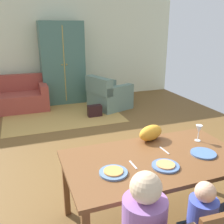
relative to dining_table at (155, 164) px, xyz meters
name	(u,v)px	position (x,y,z in m)	size (l,w,h in m)	color
ground_plane	(98,148)	(-0.02, 1.86, -0.70)	(6.64, 6.67, 0.02)	brown
back_wall	(61,50)	(-0.02, 5.25, 0.66)	(6.64, 0.10, 2.70)	beige
dining_table	(155,164)	(0.00, 0.00, 0.00)	(1.75, 0.97, 0.76)	brown
plate_near_man	(113,173)	(-0.48, -0.12, 0.08)	(0.25, 0.25, 0.02)	#59799E
pizza_near_man	(113,171)	(-0.48, -0.12, 0.09)	(0.17, 0.17, 0.01)	#E19246
plate_near_child	(165,166)	(0.00, -0.18, 0.08)	(0.25, 0.25, 0.02)	#4F6EA2
pizza_near_child	(166,164)	(0.00, -0.18, 0.09)	(0.17, 0.17, 0.01)	#DC9353
plate_near_woman	(203,153)	(0.48, -0.10, 0.08)	(0.25, 0.25, 0.02)	#4D70A6
wine_glass	(199,130)	(0.63, 0.18, 0.20)	(0.07, 0.07, 0.19)	silver
fork	(133,165)	(-0.26, -0.05, 0.07)	(0.02, 0.15, 0.01)	silver
knife	(164,150)	(0.16, 0.10, 0.07)	(0.01, 0.17, 0.01)	silver
cat	(151,133)	(0.15, 0.39, 0.16)	(0.32, 0.16, 0.17)	orange
area_rug	(63,115)	(-0.31, 3.72, -0.69)	(2.60, 1.80, 0.01)	#B38B44
couch	(13,98)	(-1.34, 4.58, -0.39)	(1.61, 0.86, 0.82)	#983D32
armchair	(108,96)	(0.88, 3.90, -0.37)	(1.09, 1.09, 0.82)	slate
armoire	(62,63)	(-0.05, 4.86, 0.36)	(1.10, 0.59, 2.10)	#406658
handbag	(95,111)	(0.38, 3.42, -0.56)	(0.32, 0.16, 0.26)	black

